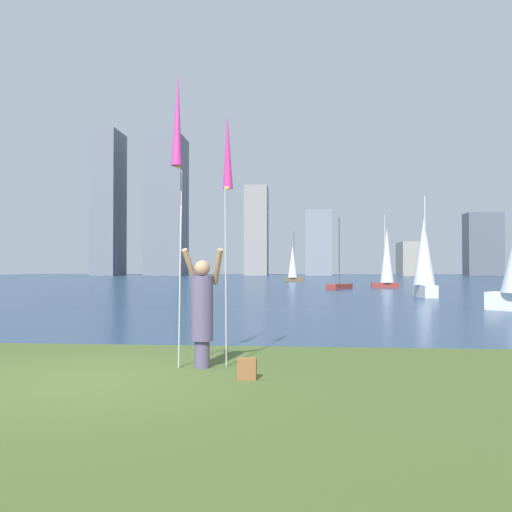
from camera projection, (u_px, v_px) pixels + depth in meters
The scene contains 15 objects.
ground at pixel (276, 282), 58.29m from camera, with size 120.00×138.00×0.12m.
person at pixel (202, 309), 8.48m from camera, with size 0.67×0.50×1.83m.
kite_flag_left at pixel (177, 126), 8.40m from camera, with size 0.16×0.44×4.50m.
kite_flag_right at pixel (228, 157), 8.74m from camera, with size 0.16×0.42×3.96m.
bag at pixel (247, 369), 7.59m from camera, with size 0.26×0.15×0.29m.
sailboat_1 at pixel (387, 259), 41.36m from camera, with size 2.03×1.05×5.47m.
sailboat_3 at pixel (339, 285), 39.24m from camera, with size 2.05×2.69×5.04m.
sailboat_6 at pixel (424, 258), 28.63m from camera, with size 1.18×2.24×5.21m.
sailboat_8 at pixel (293, 264), 60.56m from camera, with size 2.04×1.05×5.67m.
skyline_tower_0 at pixel (109, 204), 106.48m from camera, with size 4.48×7.87×27.57m.
skyline_tower_1 at pixel (167, 207), 105.00m from camera, with size 6.94×7.69×26.09m.
skyline_tower_2 at pixel (256, 231), 107.81m from camera, with size 4.39×5.28×17.25m.
skyline_tower_3 at pixel (318, 243), 104.29m from camera, with size 4.87×4.48×12.23m.
skyline_tower_4 at pixel (410, 259), 102.85m from camera, with size 3.85×7.96×6.19m.
skyline_tower_5 at pixel (483, 244), 103.96m from camera, with size 6.39×4.60×11.69m.
Camera 1 is at (2.97, -7.34, 1.53)m, focal length 38.98 mm.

